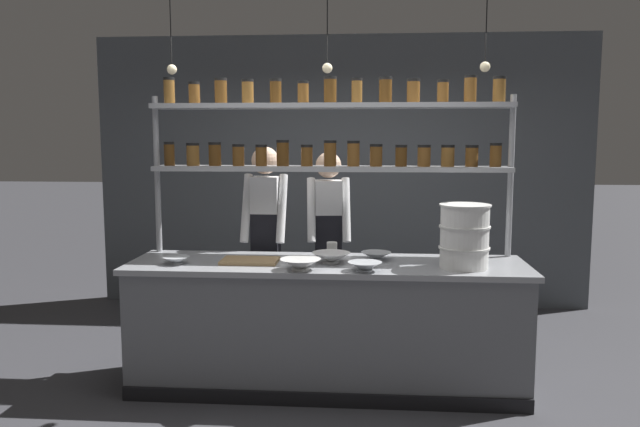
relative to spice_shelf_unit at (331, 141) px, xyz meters
name	(u,v)px	position (x,y,z in m)	size (l,w,h in m)	color
ground_plane	(327,385)	(0.00, -0.33, -1.78)	(40.00, 40.00, 0.00)	#3D3D42
back_wall	(341,172)	(0.00, 1.97, -0.35)	(5.24, 0.12, 2.87)	#4C5156
prep_counter	(327,325)	(0.00, -0.33, -1.32)	(2.84, 0.76, 0.92)	slate
spice_shelf_unit	(331,141)	(0.00, 0.00, 0.00)	(2.72, 0.28, 2.26)	#999BA0
chef_left	(266,236)	(-0.54, 0.26, -0.78)	(0.37, 0.30, 1.73)	black
chef_center	(328,237)	(-0.05, 0.48, -0.81)	(0.38, 0.31, 1.69)	black
container_stack	(464,236)	(0.94, -0.44, -0.64)	(0.35, 0.35, 0.44)	white
cutting_board	(250,261)	(-0.55, -0.38, -0.85)	(0.40, 0.26, 0.02)	#A88456
prep_bowl_near_left	(331,258)	(0.03, -0.35, -0.83)	(0.27, 0.27, 0.08)	white
prep_bowl_center_front	(365,267)	(0.27, -0.61, -0.83)	(0.23, 0.23, 0.06)	#B2B7BC
prep_bowl_center_back	(176,260)	(-1.06, -0.47, -0.84)	(0.19, 0.19, 0.05)	silver
prep_bowl_near_right	(376,256)	(0.35, -0.23, -0.83)	(0.22, 0.22, 0.06)	#B2B7BC
prep_bowl_far_left	(301,265)	(-0.16, -0.60, -0.83)	(0.28, 0.28, 0.08)	silver
serving_cup_front	(332,249)	(0.02, -0.11, -0.81)	(0.08, 0.08, 0.11)	silver
pendant_light_row	(326,65)	(-0.01, -0.33, 0.52)	(2.23, 0.07, 0.57)	black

